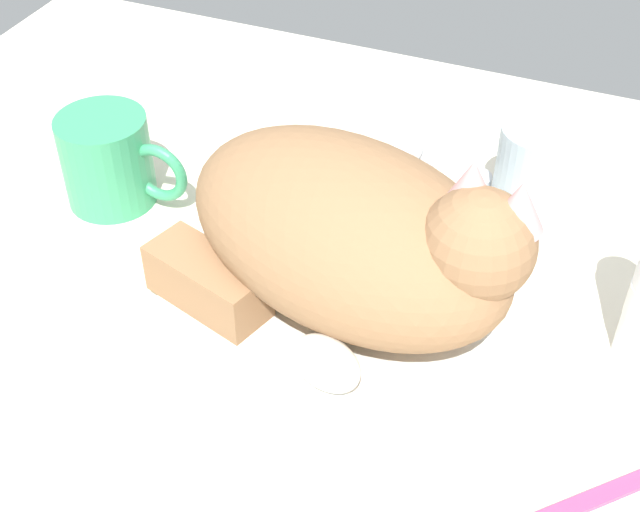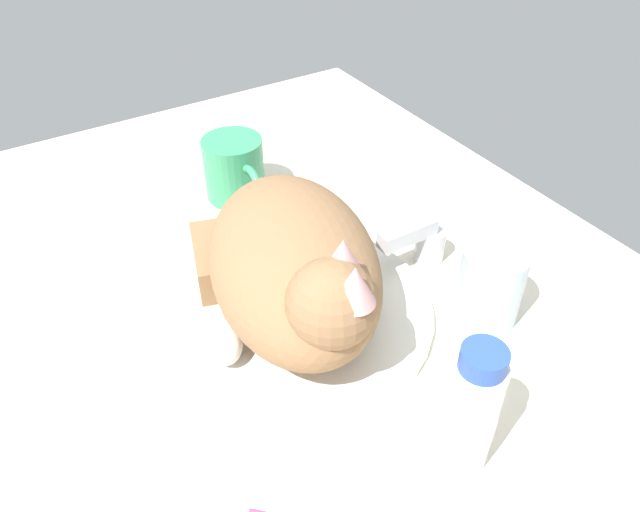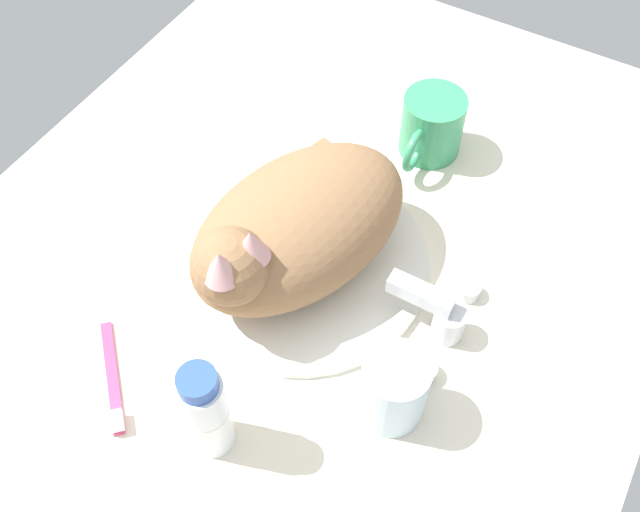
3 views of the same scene
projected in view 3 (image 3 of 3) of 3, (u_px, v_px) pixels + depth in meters
ground_plane at (302, 272)px, 87.12cm from camera, size 110.00×82.50×3.00cm
sink_basin at (301, 262)px, 85.46cm from camera, size 30.01×30.01×1.08cm
faucet at (441, 317)px, 78.59cm from camera, size 14.61×9.22×6.27cm
cat at (293, 228)px, 79.31cm from camera, size 31.40×24.61×15.24cm
coffee_mug at (431, 126)px, 93.35cm from camera, size 12.19×8.10×8.54cm
rinse_cup at (394, 389)px, 71.69cm from camera, size 6.79×6.79×8.94cm
toothpaste_bottle at (207, 412)px, 68.21cm from camera, size 4.43×4.43×13.73cm
toothbrush at (112, 382)px, 76.41cm from camera, size 10.41×10.56×1.60cm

